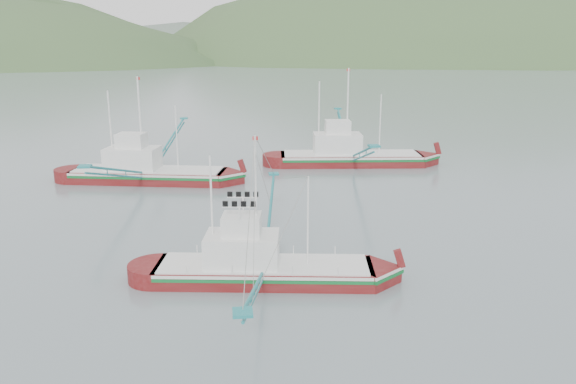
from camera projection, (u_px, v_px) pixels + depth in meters
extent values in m
plane|color=slate|center=(299.00, 263.00, 36.45)|extent=(1200.00, 1200.00, 0.00)
cube|color=#5D0E0E|center=(264.00, 278.00, 33.71)|extent=(13.31, 5.25, 1.73)
cube|color=silver|center=(264.00, 267.00, 33.52)|extent=(13.07, 5.28, 0.19)
cube|color=#0E662A|center=(264.00, 270.00, 33.57)|extent=(13.07, 5.30, 0.19)
cube|color=silver|center=(264.00, 264.00, 33.47)|extent=(12.65, 4.99, 0.10)
cube|color=silver|center=(242.00, 250.00, 33.27)|extent=(4.67, 3.35, 1.90)
cube|color=silver|center=(242.00, 225.00, 32.87)|extent=(2.49, 2.20, 1.21)
cylinder|color=white|center=(256.00, 202.00, 32.49)|extent=(0.14, 0.14, 7.77)
cylinder|color=white|center=(212.00, 211.00, 32.71)|extent=(0.12, 0.12, 6.61)
cylinder|color=white|center=(308.00, 222.00, 32.72)|extent=(0.10, 0.10, 5.44)
cube|color=#5D0E0E|center=(149.00, 180.00, 57.73)|extent=(16.20, 7.27, 2.09)
cube|color=silver|center=(149.00, 171.00, 57.51)|extent=(15.91, 7.29, 0.23)
cube|color=#0E662A|center=(149.00, 174.00, 57.57)|extent=(15.92, 7.31, 0.23)
cube|color=silver|center=(148.00, 169.00, 57.45)|extent=(15.39, 6.91, 0.13)
cube|color=silver|center=(133.00, 159.00, 57.30)|extent=(5.80, 4.33, 2.30)
cube|color=silver|center=(131.00, 140.00, 56.82)|extent=(3.13, 2.80, 1.46)
cylinder|color=white|center=(140.00, 124.00, 56.30)|extent=(0.17, 0.17, 9.41)
cylinder|color=white|center=(111.00, 131.00, 56.75)|extent=(0.15, 0.15, 8.00)
cylinder|color=white|center=(177.00, 139.00, 56.35)|extent=(0.13, 0.13, 6.59)
cube|color=#5D0E0E|center=(351.00, 163.00, 65.77)|extent=(16.68, 5.83, 2.18)
cube|color=silver|center=(351.00, 155.00, 65.53)|extent=(16.37, 5.89, 0.24)
cube|color=#0E662A|center=(351.00, 157.00, 65.60)|extent=(16.37, 5.91, 0.24)
cube|color=silver|center=(351.00, 153.00, 65.47)|extent=(15.85, 5.54, 0.13)
cube|color=silver|center=(337.00, 144.00, 65.14)|extent=(5.75, 3.97, 2.40)
cube|color=silver|center=(338.00, 127.00, 64.63)|extent=(3.04, 2.65, 1.53)
cylinder|color=white|center=(348.00, 112.00, 64.21)|extent=(0.17, 0.17, 9.81)
cylinder|color=white|center=(319.00, 118.00, 64.32)|extent=(0.15, 0.15, 8.34)
cylinder|color=white|center=(380.00, 124.00, 64.68)|extent=(0.13, 0.13, 6.87)
ellipsoid|color=#3A582D|center=(511.00, 60.00, 475.98)|extent=(684.00, 432.00, 306.00)
ellipsoid|color=slate|center=(255.00, 57.00, 577.30)|extent=(960.00, 400.00, 240.00)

